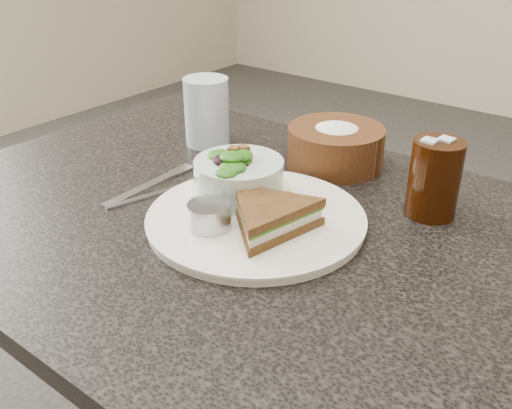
{
  "coord_description": "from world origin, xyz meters",
  "views": [
    {
      "loc": [
        0.46,
        -0.55,
        1.15
      ],
      "look_at": [
        0.03,
        -0.01,
        0.78
      ],
      "focal_mm": 40.0,
      "sensor_mm": 36.0,
      "label": 1
    }
  ],
  "objects_px": {
    "dining_table": "(243,402)",
    "water_glass": "(207,112)",
    "bread_basket": "(336,140)",
    "salad_bowl": "(239,172)",
    "dressing_ramekin": "(209,216)",
    "dinner_plate": "(256,219)",
    "sandwich": "(269,217)",
    "cola_glass": "(435,175)"
  },
  "relations": [
    {
      "from": "dining_table",
      "to": "water_glass",
      "type": "xyz_separation_m",
      "value": [
        -0.22,
        0.18,
        0.44
      ]
    },
    {
      "from": "dining_table",
      "to": "bread_basket",
      "type": "xyz_separation_m",
      "value": [
        0.02,
        0.23,
        0.42
      ]
    },
    {
      "from": "salad_bowl",
      "to": "water_glass",
      "type": "distance_m",
      "value": 0.25
    },
    {
      "from": "salad_bowl",
      "to": "bread_basket",
      "type": "distance_m",
      "value": 0.21
    },
    {
      "from": "dressing_ramekin",
      "to": "salad_bowl",
      "type": "bearing_deg",
      "value": 106.76
    },
    {
      "from": "dressing_ramekin",
      "to": "bread_basket",
      "type": "xyz_separation_m",
      "value": [
        0.01,
        0.31,
        0.02
      ]
    },
    {
      "from": "dining_table",
      "to": "water_glass",
      "type": "height_order",
      "value": "water_glass"
    },
    {
      "from": "dinner_plate",
      "to": "bread_basket",
      "type": "relative_size",
      "value": 1.86
    },
    {
      "from": "sandwich",
      "to": "cola_glass",
      "type": "xyz_separation_m",
      "value": [
        0.14,
        0.2,
        0.03
      ]
    },
    {
      "from": "sandwich",
      "to": "water_glass",
      "type": "height_order",
      "value": "water_glass"
    },
    {
      "from": "bread_basket",
      "to": "dinner_plate",
      "type": "bearing_deg",
      "value": -85.64
    },
    {
      "from": "dressing_ramekin",
      "to": "water_glass",
      "type": "bearing_deg",
      "value": 132.64
    },
    {
      "from": "dressing_ramekin",
      "to": "water_glass",
      "type": "distance_m",
      "value": 0.34
    },
    {
      "from": "dining_table",
      "to": "sandwich",
      "type": "xyz_separation_m",
      "value": [
        0.07,
        -0.03,
        0.41
      ]
    },
    {
      "from": "cola_glass",
      "to": "water_glass",
      "type": "relative_size",
      "value": 1.01
    },
    {
      "from": "dining_table",
      "to": "dressing_ramekin",
      "type": "bearing_deg",
      "value": -86.03
    },
    {
      "from": "dining_table",
      "to": "dinner_plate",
      "type": "distance_m",
      "value": 0.38
    },
    {
      "from": "salad_bowl",
      "to": "dining_table",
      "type": "bearing_deg",
      "value": -47.5
    },
    {
      "from": "salad_bowl",
      "to": "cola_glass",
      "type": "height_order",
      "value": "cola_glass"
    },
    {
      "from": "dinner_plate",
      "to": "water_glass",
      "type": "bearing_deg",
      "value": 144.42
    },
    {
      "from": "dining_table",
      "to": "cola_glass",
      "type": "relative_size",
      "value": 8.1
    },
    {
      "from": "sandwich",
      "to": "cola_glass",
      "type": "height_order",
      "value": "cola_glass"
    },
    {
      "from": "dining_table",
      "to": "dressing_ramekin",
      "type": "height_order",
      "value": "dressing_ramekin"
    },
    {
      "from": "dinner_plate",
      "to": "salad_bowl",
      "type": "relative_size",
      "value": 2.29
    },
    {
      "from": "sandwich",
      "to": "dressing_ramekin",
      "type": "bearing_deg",
      "value": -105.07
    },
    {
      "from": "dressing_ramekin",
      "to": "cola_glass",
      "type": "height_order",
      "value": "cola_glass"
    },
    {
      "from": "salad_bowl",
      "to": "dinner_plate",
      "type": "bearing_deg",
      "value": -30.26
    },
    {
      "from": "dining_table",
      "to": "sandwich",
      "type": "relative_size",
      "value": 6.57
    },
    {
      "from": "water_glass",
      "to": "sandwich",
      "type": "bearing_deg",
      "value": -34.75
    },
    {
      "from": "salad_bowl",
      "to": "water_glass",
      "type": "xyz_separation_m",
      "value": [
        -0.2,
        0.15,
        0.01
      ]
    },
    {
      "from": "salad_bowl",
      "to": "dressing_ramekin",
      "type": "height_order",
      "value": "salad_bowl"
    },
    {
      "from": "dining_table",
      "to": "salad_bowl",
      "type": "relative_size",
      "value": 7.62
    },
    {
      "from": "salad_bowl",
      "to": "dressing_ramekin",
      "type": "distance_m",
      "value": 0.1
    },
    {
      "from": "dressing_ramekin",
      "to": "dining_table",
      "type": "bearing_deg",
      "value": 93.97
    },
    {
      "from": "sandwich",
      "to": "bread_basket",
      "type": "bearing_deg",
      "value": 144.63
    },
    {
      "from": "dinner_plate",
      "to": "cola_glass",
      "type": "relative_size",
      "value": 2.44
    },
    {
      "from": "bread_basket",
      "to": "water_glass",
      "type": "xyz_separation_m",
      "value": [
        -0.24,
        -0.06,
        0.02
      ]
    },
    {
      "from": "dinner_plate",
      "to": "sandwich",
      "type": "bearing_deg",
      "value": -28.71
    },
    {
      "from": "bread_basket",
      "to": "water_glass",
      "type": "height_order",
      "value": "water_glass"
    },
    {
      "from": "dinner_plate",
      "to": "water_glass",
      "type": "relative_size",
      "value": 2.45
    },
    {
      "from": "salad_bowl",
      "to": "water_glass",
      "type": "bearing_deg",
      "value": 142.97
    },
    {
      "from": "dinner_plate",
      "to": "water_glass",
      "type": "height_order",
      "value": "water_glass"
    }
  ]
}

